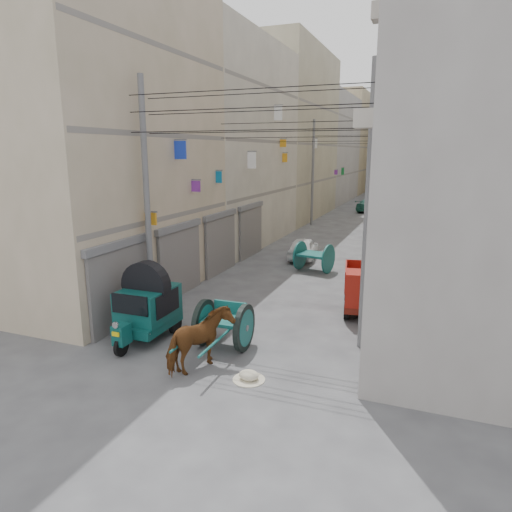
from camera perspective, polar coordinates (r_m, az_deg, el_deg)
The scene contains 18 objects.
ground at distance 10.27m, azimuth -14.78°, elevation -20.67°, with size 140.00×140.00×0.00m, color #424244.
building_row_left at distance 43.03m, azimuth 3.44°, elevation 14.00°, with size 8.00×62.00×14.00m.
building_row_right at distance 41.02m, azimuth 25.79°, elevation 12.83°, with size 8.00×62.00×14.00m.
end_cap_building at distance 72.99m, azimuth 17.63°, elevation 13.00°, with size 22.00×10.00×13.00m, color tan.
shutters_left at distance 19.90m, azimuth -6.72°, elevation 0.87°, with size 0.18×14.40×2.88m.
signboards at distance 29.02m, azimuth 10.87°, elevation 8.36°, with size 8.22×40.52×5.67m.
ac_units at distance 14.66m, azimuth 15.69°, elevation 19.60°, with size 0.70×6.55×3.35m.
utility_poles at distance 24.42m, azimuth 8.89°, elevation 8.96°, with size 7.40×22.20×8.00m.
overhead_cables at distance 21.87m, azimuth 7.60°, elevation 15.82°, with size 7.40×22.52×1.12m.
auto_rickshaw at distance 14.28m, azimuth -13.47°, elevation -5.91°, with size 1.52×2.64×1.85m.
tonga_cart at distance 13.43m, azimuth -4.07°, elevation -8.49°, with size 1.50×3.07×1.38m.
mini_truck at distance 16.48m, azimuth 13.38°, elevation -4.37°, with size 1.84×3.21×1.70m.
second_cart at distance 21.96m, azimuth 7.26°, elevation -0.02°, with size 1.82×1.68×1.39m.
feed_sack at distance 11.84m, azimuth -0.90°, elevation -14.67°, with size 0.51×0.41×0.26m, color beige.
horse at distance 12.17m, azimuth -7.03°, elevation -10.47°, with size 0.86×1.90×1.60m, color maroon.
distant_car_white at distance 24.60m, azimuth 5.96°, elevation 1.01°, with size 1.35×3.37×1.15m, color white.
distant_car_grey at distance 32.17m, azimuth 14.75°, elevation 3.43°, with size 1.18×3.38×1.11m, color #5D6360.
distant_car_green at distance 45.29m, azimuth 14.17°, elevation 6.16°, with size 1.70×4.18×1.21m, color #226455.
Camera 1 is at (5.28, -6.79, 5.60)m, focal length 32.00 mm.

